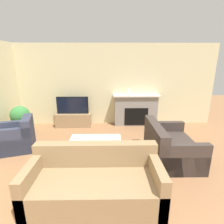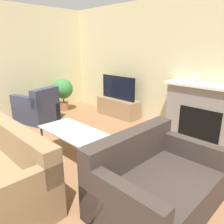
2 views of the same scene
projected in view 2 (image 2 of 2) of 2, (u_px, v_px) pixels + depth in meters
The scene contains 10 objects.
wall_back at pixel (150, 63), 4.96m from camera, with size 8.12×0.06×2.70m.
wall_left at pixel (1, 63), 5.13m from camera, with size 0.06×7.62×2.70m.
fireplace at pixel (204, 111), 4.12m from camera, with size 1.55×0.38×1.06m.
tv_stand at pixel (118, 107), 5.57m from camera, with size 1.17×0.40×0.45m.
tv at pixel (118, 88), 5.42m from camera, with size 1.04×0.06×0.57m.
couch_loveseat at pixel (154, 185), 2.39m from camera, with size 0.97×1.39×0.82m.
armchair_by_window at pixel (37, 109), 5.16m from camera, with size 1.01×0.93×0.82m.
coffee_table at pixel (72, 132), 3.55m from camera, with size 1.16×0.61×0.43m.
potted_plant at pixel (63, 90), 5.93m from camera, with size 0.54×0.54×0.89m.
mantel_clock at pixel (194, 77), 4.11m from camera, with size 0.18×0.07×0.21m.
Camera 2 is at (2.96, 0.44, 1.76)m, focal length 35.00 mm.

